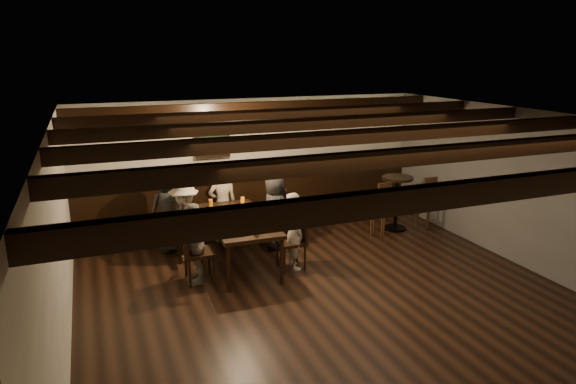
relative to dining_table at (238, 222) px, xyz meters
name	(u,v)px	position (x,y,z in m)	size (l,w,h in m)	color
room	(261,187)	(0.53, 0.45, 0.39)	(7.00, 7.00, 7.00)	black
dining_table	(238,222)	(0.00, 0.00, 0.00)	(0.94, 2.00, 0.74)	black
chair_left_near	(188,242)	(-0.71, 0.47, -0.40)	(0.42, 0.42, 0.90)	black
chair_left_far	(198,263)	(-0.73, -0.43, -0.40)	(0.43, 0.43, 0.93)	black
chair_right_near	(273,233)	(0.73, 0.43, -0.41)	(0.41, 0.41, 0.87)	black
chair_right_far	(292,251)	(0.71, -0.47, -0.41)	(0.41, 0.41, 0.88)	black
person_bench_left	(171,210)	(-0.88, 0.92, 0.02)	(0.69, 0.45, 1.41)	#252628
person_bench_centre	(223,204)	(0.03, 1.05, -0.01)	(0.49, 0.32, 1.35)	gray
person_bench_right	(275,205)	(0.92, 0.88, -0.07)	(0.59, 0.46, 1.22)	#5C1F31
person_left_near	(185,221)	(-0.74, 0.47, -0.04)	(0.82, 0.47, 1.27)	#A49D8A
person_left_far	(195,243)	(-0.76, -0.43, -0.09)	(0.69, 0.29, 1.18)	gray
person_right_near	(275,211)	(0.76, 0.43, -0.03)	(0.63, 0.41, 1.29)	#252527
person_right_far	(294,231)	(0.74, -0.47, -0.08)	(0.44, 0.29, 1.19)	#B2AA97
pint_a	(211,203)	(-0.26, 0.71, 0.13)	(0.07, 0.07, 0.14)	#BF7219
pint_b	(243,201)	(0.27, 0.64, 0.13)	(0.07, 0.07, 0.14)	#BF7219
pint_c	(217,214)	(-0.30, 0.11, 0.13)	(0.07, 0.07, 0.14)	#BF7219
pint_d	(253,208)	(0.31, 0.19, 0.13)	(0.07, 0.07, 0.14)	silver
pint_e	(231,224)	(-0.23, -0.44, 0.13)	(0.07, 0.07, 0.14)	#BF7219
pint_f	(261,223)	(0.19, -0.56, 0.13)	(0.07, 0.07, 0.14)	silver
pint_g	(256,230)	(0.03, -0.80, 0.13)	(0.07, 0.07, 0.14)	#BF7219
plate_near	(240,234)	(-0.17, -0.70, 0.07)	(0.24, 0.24, 0.01)	white
plate_far	(255,222)	(0.17, -0.30, 0.07)	(0.24, 0.24, 0.01)	white
condiment_caddy	(239,215)	(0.00, -0.05, 0.12)	(0.15, 0.10, 0.12)	black
candle	(241,210)	(0.13, 0.30, 0.09)	(0.05, 0.05, 0.05)	beige
high_top_table	(397,195)	(3.17, 0.48, -0.02)	(0.57, 0.57, 1.01)	black
bar_stool_left	(378,216)	(2.67, 0.28, -0.30)	(0.32, 0.34, 1.02)	#3A2412
bar_stool_right	(423,209)	(3.67, 0.33, -0.30)	(0.32, 0.33, 1.02)	#3A2412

